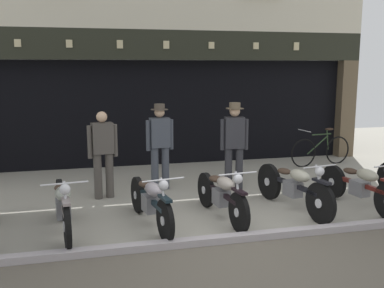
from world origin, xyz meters
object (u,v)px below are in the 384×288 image
(motorcycle_center_left, at_px, (151,200))
(motorcycle_center, at_px, (222,194))
(shopkeeper_center, at_px, (160,142))
(advert_board_near, at_px, (248,95))
(motorcycle_center_right, at_px, (294,186))
(leaning_bicycle, at_px, (321,150))
(motorcycle_right, at_px, (361,185))
(salesman_left, at_px, (103,151))
(motorcycle_left, at_px, (63,205))
(salesman_right, at_px, (234,141))

(motorcycle_center_left, bearing_deg, motorcycle_center, 173.74)
(shopkeeper_center, height_order, advert_board_near, advert_board_near)
(motorcycle_center_right, bearing_deg, motorcycle_center_left, -6.08)
(leaning_bicycle, bearing_deg, motorcycle_center_left, 116.19)
(motorcycle_center_right, height_order, motorcycle_right, motorcycle_center_right)
(motorcycle_center_left, distance_m, motorcycle_center_right, 2.49)
(motorcycle_center_right, xyz_separation_m, advert_board_near, (0.78, 4.26, 1.29))
(salesman_left, xyz_separation_m, leaning_bicycle, (5.43, 1.58, -0.53))
(motorcycle_right, xyz_separation_m, leaning_bicycle, (1.13, 3.29, -0.04))
(salesman_left, bearing_deg, leaning_bicycle, -173.86)
(motorcycle_left, xyz_separation_m, motorcycle_center, (2.47, 0.05, -0.02))
(motorcycle_left, distance_m, salesman_right, 3.69)
(salesman_left, bearing_deg, advert_board_near, -155.04)
(advert_board_near, bearing_deg, motorcycle_center_right, -100.34)
(advert_board_near, bearing_deg, salesman_left, -144.98)
(motorcycle_center, distance_m, shopkeeper_center, 2.15)
(motorcycle_right, xyz_separation_m, advert_board_near, (-0.41, 4.43, 1.30))
(salesman_left, height_order, shopkeeper_center, shopkeeper_center)
(motorcycle_center_left, relative_size, shopkeeper_center, 1.15)
(shopkeeper_center, height_order, leaning_bicycle, shopkeeper_center)
(advert_board_near, bearing_deg, shopkeeper_center, -139.12)
(motorcycle_left, relative_size, advert_board_near, 2.02)
(motorcycle_left, bearing_deg, shopkeeper_center, -137.98)
(motorcycle_right, height_order, shopkeeper_center, shopkeeper_center)
(motorcycle_center_right, bearing_deg, salesman_left, -35.98)
(leaning_bicycle, bearing_deg, shopkeeper_center, 98.03)
(shopkeeper_center, relative_size, advert_board_near, 1.78)
(motorcycle_center_left, distance_m, salesman_left, 1.87)
(motorcycle_center_right, height_order, advert_board_near, advert_board_near)
(shopkeeper_center, xyz_separation_m, advert_board_near, (2.76, 2.39, 0.76))
(motorcycle_center, bearing_deg, advert_board_near, -122.13)
(motorcycle_center, bearing_deg, salesman_right, -121.87)
(salesman_right, distance_m, leaning_bicycle, 3.33)
(salesman_left, bearing_deg, motorcycle_center_left, 100.26)
(motorcycle_right, xyz_separation_m, shopkeeper_center, (-3.17, 2.04, 0.54))
(motorcycle_center, bearing_deg, salesman_left, -48.88)
(motorcycle_center_right, relative_size, salesman_left, 1.28)
(motorcycle_center_right, relative_size, advert_board_near, 2.16)
(motorcycle_right, bearing_deg, advert_board_near, -92.74)
(motorcycle_center_left, bearing_deg, salesman_left, -78.69)
(motorcycle_left, distance_m, advert_board_near, 6.48)
(motorcycle_center, height_order, leaning_bicycle, leaning_bicycle)
(motorcycle_left, xyz_separation_m, motorcycle_center_left, (1.30, -0.00, -0.02))
(salesman_right, bearing_deg, motorcycle_center, 72.95)
(motorcycle_left, bearing_deg, motorcycle_center_left, 173.57)
(motorcycle_center_right, distance_m, shopkeeper_center, 2.78)
(motorcycle_right, bearing_deg, salesman_left, -29.69)
(motorcycle_right, distance_m, leaning_bicycle, 3.47)
(shopkeeper_center, bearing_deg, motorcycle_center, 102.40)
(motorcycle_center_right, xyz_separation_m, salesman_left, (-3.11, 1.54, 0.47))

